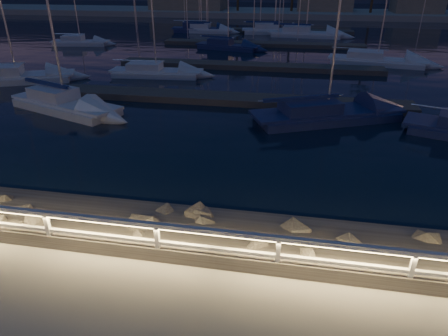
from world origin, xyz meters
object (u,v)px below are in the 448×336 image
(sailboat_m, at_px, (206,29))
(sailboat_n, at_px, (273,30))
(sailboat_b, at_px, (14,76))
(sailboat_l, at_px, (374,60))
(sailboat_g, at_px, (154,71))
(sailboat_c, at_px, (323,113))
(sailboat_i, at_px, (200,29))
(sailboat_j, at_px, (226,45))
(sailboat_a, at_px, (63,103))
(sailboat_k, at_px, (304,33))
(sailboat_e, at_px, (79,42))
(guard_rail, at_px, (116,228))

(sailboat_m, height_order, sailboat_n, sailboat_n)
(sailboat_b, relative_size, sailboat_l, 0.96)
(sailboat_g, xyz_separation_m, sailboat_l, (17.50, 7.85, 0.02))
(sailboat_c, relative_size, sailboat_i, 1.03)
(sailboat_c, bearing_deg, sailboat_g, 121.62)
(sailboat_c, bearing_deg, sailboat_j, 88.42)
(sailboat_j, distance_m, sailboat_n, 13.83)
(sailboat_m, xyz_separation_m, sailboat_n, (9.04, 0.66, 0.03))
(sailboat_a, distance_m, sailboat_m, 35.04)
(sailboat_a, bearing_deg, sailboat_n, 96.15)
(sailboat_g, xyz_separation_m, sailboat_m, (-1.80, 25.83, 0.04))
(sailboat_m, bearing_deg, sailboat_c, -65.12)
(sailboat_i, height_order, sailboat_k, sailboat_k)
(sailboat_n, bearing_deg, sailboat_k, -35.70)
(sailboat_a, distance_m, sailboat_k, 36.03)
(sailboat_g, relative_size, sailboat_l, 0.86)
(sailboat_b, distance_m, sailboat_g, 10.12)
(sailboat_c, distance_m, sailboat_e, 33.41)
(sailboat_a, bearing_deg, sailboat_e, 137.65)
(sailboat_m, bearing_deg, guard_rail, -77.60)
(sailboat_l, bearing_deg, sailboat_i, 147.87)
(guard_rail, bearing_deg, sailboat_g, 107.27)
(sailboat_j, bearing_deg, sailboat_k, 67.00)
(sailboat_a, distance_m, sailboat_c, 14.80)
(sailboat_i, bearing_deg, sailboat_l, -48.41)
(sailboat_b, xyz_separation_m, sailboat_j, (12.74, 16.97, -0.04))
(sailboat_m, bearing_deg, sailboat_j, -65.65)
(sailboat_b, bearing_deg, sailboat_c, -36.10)
(sailboat_c, relative_size, sailboat_m, 1.16)
(sailboat_l, bearing_deg, sailboat_a, -129.06)
(sailboat_g, bearing_deg, sailboat_e, 132.23)
(sailboat_k, bearing_deg, sailboat_e, -150.96)
(guard_rail, relative_size, sailboat_l, 3.17)
(guard_rail, distance_m, sailboat_n, 48.35)
(sailboat_a, bearing_deg, guard_rail, -33.27)
(sailboat_l, bearing_deg, sailboat_c, -96.97)
(sailboat_a, distance_m, sailboat_b, 8.98)
(sailboat_a, height_order, sailboat_i, sailboat_i)
(sailboat_b, distance_m, sailboat_m, 30.53)
(sailboat_j, height_order, sailboat_l, sailboat_l)
(sailboat_j, bearing_deg, sailboat_e, -165.52)
(sailboat_n, bearing_deg, sailboat_j, -112.36)
(sailboat_b, xyz_separation_m, sailboat_c, (21.90, -4.62, -0.01))
(sailboat_a, height_order, sailboat_k, sailboat_k)
(sailboat_b, distance_m, sailboat_k, 34.76)
(sailboat_n, bearing_deg, sailboat_g, -111.24)
(guard_rail, bearing_deg, sailboat_b, 131.81)
(sailboat_i, height_order, sailboat_j, sailboat_i)
(sailboat_j, bearing_deg, sailboat_i, 128.05)
(sailboat_e, bearing_deg, sailboat_b, -84.81)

